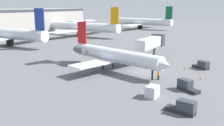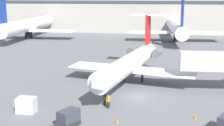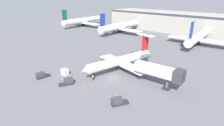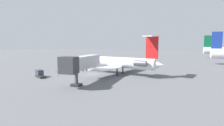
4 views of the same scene
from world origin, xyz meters
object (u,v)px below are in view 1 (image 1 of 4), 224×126
jet_bridge (152,42)px  baggage_tug_trailing (187,86)px  baggage_tug_spare (184,108)px  parked_airliner_centre (10,34)px  parked_airliner_east_mid (80,27)px  traffic_cone_far (185,68)px  traffic_cone_mid (201,78)px  baggage_tug_lead (202,65)px  traffic_cone_near (184,80)px  ground_crew_marshaller (158,75)px  regional_jet (112,54)px  parked_airliner_east_end (140,22)px

jet_bridge → baggage_tug_trailing: bearing=-141.2°
baggage_tug_spare → parked_airliner_centre: 73.65m
parked_airliner_east_mid → baggage_tug_trailing: bearing=-126.6°
jet_bridge → traffic_cone_far: 13.34m
traffic_cone_far → traffic_cone_mid: bearing=-138.4°
baggage_tug_spare → baggage_tug_lead: bearing=10.1°
traffic_cone_near → traffic_cone_mid: 3.73m
baggage_tug_lead → baggage_tug_trailing: same height
jet_bridge → traffic_cone_mid: 20.59m
baggage_tug_spare → parked_airliner_east_mid: parked_airliner_east_mid is taller
parked_airliner_east_mid → baggage_tug_lead: bearing=-116.8°
ground_crew_marshaller → parked_airliner_east_mid: parked_airliner_east_mid is taller
regional_jet → baggage_tug_lead: bearing=-53.4°
baggage_tug_lead → parked_airliner_centre: 65.65m
ground_crew_marshaller → baggage_tug_lead: bearing=-18.7°
regional_jet → baggage_tug_spare: size_ratio=7.00×
jet_bridge → traffic_cone_mid: (-11.92, -16.24, -4.26)m
regional_jet → parked_airliner_east_end: bearing=24.4°
baggage_tug_spare → parked_airliner_east_mid: (59.06, 69.58, 3.40)m
regional_jet → ground_crew_marshaller: regional_jet is taller
regional_jet → traffic_cone_far: regional_jet is taller
regional_jet → parked_airliner_east_mid: 66.08m
traffic_cone_near → parked_airliner_east_end: (92.31, 58.48, 4.00)m
regional_jet → traffic_cone_near: regional_jet is taller
ground_crew_marshaller → baggage_tug_lead: (13.61, -4.61, -0.02)m
parked_airliner_east_mid → traffic_cone_mid: bearing=-121.8°
baggage_tug_spare → parked_airliner_east_mid: 91.33m
ground_crew_marshaller → traffic_cone_mid: (4.78, -6.77, -0.58)m
parked_airliner_centre → parked_airliner_east_end: parked_airliner_east_end is taller
jet_bridge → parked_airliner_east_end: size_ratio=0.34×
traffic_cone_near → traffic_cone_mid: same height
baggage_tug_trailing → parked_airliner_centre: size_ratio=0.12×
traffic_cone_mid → parked_airliner_east_end: size_ratio=0.01×
baggage_tug_spare → traffic_cone_near: baggage_tug_spare is taller
regional_jet → ground_crew_marshaller: bearing=-96.8°
baggage_tug_trailing → baggage_tug_spare: size_ratio=1.03×
traffic_cone_mid → parked_airliner_east_mid: 79.00m
baggage_tug_trailing → traffic_cone_near: bearing=22.4°
baggage_tug_spare → traffic_cone_near: bearing=18.4°
ground_crew_marshaller → traffic_cone_near: 4.87m
regional_jet → jet_bridge: 15.51m
regional_jet → traffic_cone_mid: regional_jet is taller
parked_airliner_east_mid → parked_airliner_east_end: size_ratio=1.07×
baggage_tug_lead → parked_airliner_centre: size_ratio=0.12×
baggage_tug_lead → traffic_cone_far: (-3.01, 3.01, -0.56)m
ground_crew_marshaller → baggage_tug_lead: size_ratio=0.40×
jet_bridge → traffic_cone_near: 20.81m
jet_bridge → parked_airliner_east_mid: bearing=59.7°
ground_crew_marshaller → baggage_tug_spare: bearing=-143.8°
traffic_cone_near → parked_airliner_centre: size_ratio=0.02×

